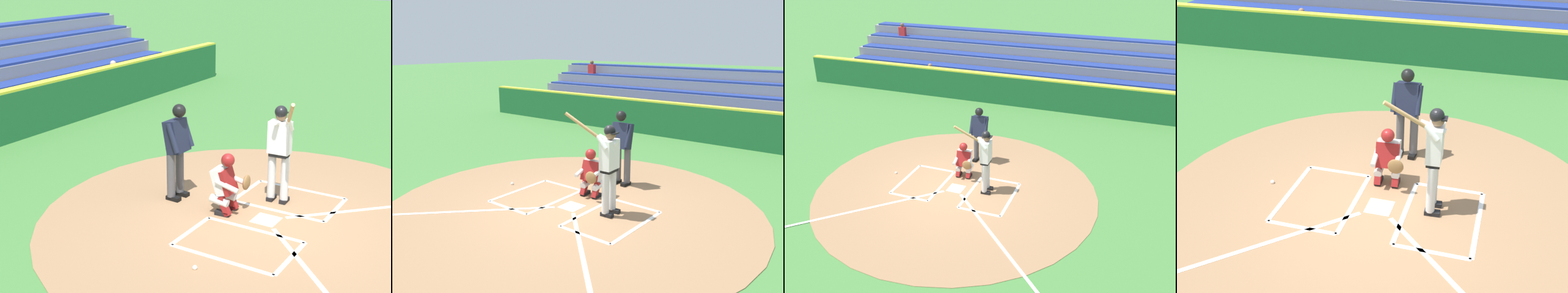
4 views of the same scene
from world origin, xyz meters
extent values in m
plane|color=#427A38|center=(0.00, 0.00, 0.00)|extent=(120.00, 120.00, 0.00)
cylinder|color=#99704C|center=(0.00, 0.00, 0.01)|extent=(8.00, 8.00, 0.01)
cube|color=white|center=(0.00, 0.00, 0.01)|extent=(0.44, 0.44, 0.01)
cube|color=white|center=(-1.05, -0.90, 0.01)|extent=(1.20, 0.08, 0.01)
cube|color=white|center=(-1.05, 0.90, 0.01)|extent=(1.20, 0.08, 0.01)
cube|color=white|center=(-0.45, 0.00, 0.01)|extent=(0.08, 1.80, 0.01)
cube|color=white|center=(-1.65, 0.00, 0.01)|extent=(0.08, 1.80, 0.01)
cube|color=white|center=(1.05, -0.90, 0.01)|extent=(1.20, 0.08, 0.01)
cube|color=white|center=(1.05, 0.90, 0.01)|extent=(1.20, 0.08, 0.01)
cube|color=white|center=(0.45, 0.00, 0.01)|extent=(0.08, 1.80, 0.01)
cube|color=white|center=(1.65, 0.00, 0.01)|extent=(0.08, 1.80, 0.01)
cube|color=white|center=(2.10, 2.10, 0.01)|extent=(3.73, 3.73, 0.01)
cube|color=white|center=(-2.10, 2.10, 0.01)|extent=(3.73, 3.73, 0.01)
cylinder|color=silver|center=(-0.84, -0.30, 0.50)|extent=(0.15, 0.15, 0.84)
cube|color=black|center=(-0.88, -0.30, 0.04)|extent=(0.27, 0.13, 0.09)
cylinder|color=silver|center=(-0.85, -0.04, 0.50)|extent=(0.15, 0.15, 0.84)
cube|color=black|center=(-0.89, -0.04, 0.04)|extent=(0.27, 0.13, 0.09)
cube|color=black|center=(-0.85, -0.17, 0.97)|extent=(0.23, 0.35, 0.10)
cube|color=white|center=(-0.85, -0.17, 1.28)|extent=(0.26, 0.41, 0.60)
sphere|color=brown|center=(-0.87, -0.17, 1.69)|extent=(0.21, 0.21, 0.21)
sphere|color=black|center=(-0.85, -0.17, 1.76)|extent=(0.23, 0.23, 0.23)
cube|color=black|center=(-0.96, -0.18, 1.73)|extent=(0.12, 0.17, 0.02)
cylinder|color=white|center=(-0.80, -0.18, 1.56)|extent=(0.43, 0.11, 0.21)
cylinder|color=white|center=(-0.81, 0.03, 1.56)|extent=(0.27, 0.10, 0.29)
cylinder|color=#AD7F4C|center=(-0.45, 0.17, 1.86)|extent=(0.67, 0.39, 0.53)
cylinder|color=#AD7F4C|center=(-0.76, 0.01, 1.62)|extent=(0.10, 0.10, 0.08)
cube|color=black|center=(-0.09, -0.77, 0.04)|extent=(0.13, 0.27, 0.09)
cube|color=maroon|center=(-0.09, -0.73, 0.20)|extent=(0.13, 0.25, 0.37)
cylinder|color=silver|center=(-0.09, -0.83, 0.28)|extent=(0.17, 0.37, 0.21)
cube|color=black|center=(0.23, -0.75, 0.04)|extent=(0.13, 0.27, 0.09)
cube|color=maroon|center=(0.22, -0.71, 0.20)|extent=(0.13, 0.25, 0.37)
cylinder|color=silver|center=(0.23, -0.81, 0.28)|extent=(0.17, 0.37, 0.21)
cube|color=silver|center=(0.07, -0.83, 0.62)|extent=(0.42, 0.38, 0.52)
cube|color=maroon|center=(0.07, -0.72, 0.62)|extent=(0.43, 0.24, 0.46)
sphere|color=brown|center=(0.07, -0.76, 0.99)|extent=(0.21, 0.21, 0.21)
sphere|color=maroon|center=(0.07, -0.74, 1.01)|extent=(0.24, 0.24, 0.24)
cylinder|color=silver|center=(-0.14, -0.67, 0.60)|extent=(0.11, 0.45, 0.20)
cylinder|color=silver|center=(0.26, -0.65, 0.60)|extent=(0.11, 0.45, 0.20)
ellipsoid|color=brown|center=(-0.15, -0.47, 0.57)|extent=(0.29, 0.12, 0.28)
cylinder|color=#4C4C51|center=(-0.16, -1.91, 0.51)|extent=(0.16, 0.16, 0.86)
cube|color=black|center=(-0.16, -1.86, 0.04)|extent=(0.14, 0.28, 0.09)
cylinder|color=#4C4C51|center=(0.12, -1.92, 0.51)|extent=(0.16, 0.16, 0.86)
cube|color=black|center=(0.12, -1.87, 0.04)|extent=(0.14, 0.28, 0.09)
cube|color=#191E33|center=(-0.02, -1.88, 1.25)|extent=(0.45, 0.38, 0.66)
sphere|color=tan|center=(-0.02, -1.84, 1.72)|extent=(0.22, 0.22, 0.22)
sphere|color=black|center=(-0.02, -1.82, 1.74)|extent=(0.25, 0.25, 0.25)
cylinder|color=#191E33|center=(-0.26, -1.79, 1.28)|extent=(0.11, 0.29, 0.56)
cylinder|color=#191E33|center=(0.22, -1.80, 1.28)|extent=(0.11, 0.29, 0.56)
sphere|color=white|center=(2.09, -0.18, 0.04)|extent=(0.07, 0.07, 0.07)
cube|color=#1E6033|center=(0.00, -7.50, 0.62)|extent=(22.00, 0.36, 1.25)
cube|color=yellow|center=(0.00, -7.50, 1.28)|extent=(22.00, 0.32, 0.06)
cube|color=gray|center=(0.00, -8.53, 0.23)|extent=(20.00, 0.85, 0.45)
cube|color=navy|center=(0.00, -8.53, 0.49)|extent=(19.60, 0.72, 0.08)
cube|color=gray|center=(0.00, -9.38, 0.45)|extent=(20.00, 0.85, 0.90)
cube|color=navy|center=(0.00, -9.38, 0.94)|extent=(19.60, 0.72, 0.08)
cube|color=gray|center=(0.00, -10.22, 0.68)|extent=(20.00, 0.85, 1.35)
cube|color=navy|center=(0.00, -10.22, 1.39)|extent=(19.60, 0.72, 0.08)
cube|color=gray|center=(0.00, -11.07, 0.90)|extent=(20.00, 0.85, 1.80)
cube|color=navy|center=(0.00, -11.07, 1.84)|extent=(19.60, 0.72, 0.08)
cube|color=gray|center=(0.00, -11.92, 1.12)|extent=(20.00, 0.85, 2.25)
cube|color=navy|center=(0.00, -11.92, 2.29)|extent=(19.60, 0.72, 0.08)
cube|color=orange|center=(5.06, -8.47, 0.76)|extent=(0.36, 0.22, 0.46)
sphere|color=#9E7051|center=(5.06, -8.47, 1.10)|extent=(0.20, 0.20, 0.20)
cube|color=red|center=(7.96, -11.02, 2.11)|extent=(0.36, 0.22, 0.46)
sphere|color=brown|center=(7.96, -11.02, 2.45)|extent=(0.20, 0.20, 0.20)
camera|label=1|loc=(8.47, 3.78, 4.35)|focal=52.92mm
camera|label=2|loc=(-5.40, 6.31, 3.43)|focal=38.05mm
camera|label=3|loc=(-4.50, 9.88, 6.43)|focal=39.95mm
camera|label=4|loc=(-1.84, 6.68, 4.92)|focal=45.61mm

